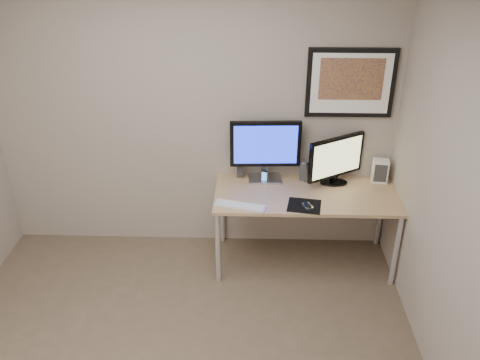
{
  "coord_description": "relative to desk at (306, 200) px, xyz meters",
  "views": [
    {
      "loc": [
        0.54,
        -2.53,
        2.91
      ],
      "look_at": [
        0.43,
        1.1,
        0.98
      ],
      "focal_mm": 38.0,
      "sensor_mm": 36.0,
      "label": 1
    }
  ],
  "objects": [
    {
      "name": "fan_unit",
      "position": [
        0.68,
        0.24,
        0.17
      ],
      "size": [
        0.15,
        0.12,
        0.21
      ],
      "primitive_type": "cube",
      "rotation": [
        0.0,
        0.0,
        -0.12
      ],
      "color": "white",
      "rests_on": "desk"
    },
    {
      "name": "room",
      "position": [
        -1.0,
        -0.9,
        0.98
      ],
      "size": [
        3.6,
        3.6,
        3.6
      ],
      "color": "white",
      "rests_on": "ground"
    },
    {
      "name": "framed_art",
      "position": [
        0.35,
        0.33,
        0.96
      ],
      "size": [
        0.75,
        0.04,
        0.6
      ],
      "color": "black",
      "rests_on": "room"
    },
    {
      "name": "speaker_left",
      "position": [
        -0.6,
        0.29,
        0.15
      ],
      "size": [
        0.08,
        0.08,
        0.17
      ],
      "primitive_type": "cylinder",
      "rotation": [
        0.0,
        0.0,
        0.17
      ],
      "color": "#ADADB2",
      "rests_on": "desk"
    },
    {
      "name": "desk",
      "position": [
        0.0,
        0.0,
        0.0
      ],
      "size": [
        1.6,
        0.7,
        0.73
      ],
      "color": "#9C6E4B",
      "rests_on": "floor"
    },
    {
      "name": "speaker_right",
      "position": [
        -0.0,
        0.24,
        0.17
      ],
      "size": [
        0.1,
        0.1,
        0.2
      ],
      "primitive_type": "cylinder",
      "rotation": [
        0.0,
        0.0,
        -0.38
      ],
      "color": "#ADADB2",
      "rests_on": "desk"
    },
    {
      "name": "mousepad",
      "position": [
        -0.04,
        -0.22,
        0.07
      ],
      "size": [
        0.31,
        0.28,
        0.0
      ],
      "primitive_type": "cube",
      "rotation": [
        0.0,
        0.0,
        -0.16
      ],
      "color": "black",
      "rests_on": "desk"
    },
    {
      "name": "monitor_tv",
      "position": [
        0.26,
        0.19,
        0.31
      ],
      "size": [
        0.51,
        0.33,
        0.45
      ],
      "rotation": [
        0.0,
        0.0,
        0.55
      ],
      "color": "black",
      "rests_on": "desk"
    },
    {
      "name": "keyboard",
      "position": [
        -0.57,
        -0.24,
        0.07
      ],
      "size": [
        0.45,
        0.23,
        0.02
      ],
      "primitive_type": "cube",
      "rotation": [
        0.0,
        0.0,
        -0.26
      ],
      "color": "silver",
      "rests_on": "desk"
    },
    {
      "name": "phone_dock",
      "position": [
        -0.37,
        0.17,
        0.13
      ],
      "size": [
        0.07,
        0.07,
        0.13
      ],
      "primitive_type": "cube",
      "rotation": [
        0.0,
        0.0,
        -0.29
      ],
      "color": "black",
      "rests_on": "desk"
    },
    {
      "name": "mouse",
      "position": [
        -0.01,
        -0.25,
        0.09
      ],
      "size": [
        0.09,
        0.12,
        0.04
      ],
      "primitive_type": "ellipsoid",
      "rotation": [
        0.0,
        0.0,
        0.33
      ],
      "color": "black",
      "rests_on": "mousepad"
    },
    {
      "name": "monitor_large",
      "position": [
        -0.36,
        0.24,
        0.38
      ],
      "size": [
        0.63,
        0.22,
        0.57
      ],
      "rotation": [
        0.0,
        0.0,
        0.05
      ],
      "color": "#ADADB2",
      "rests_on": "desk"
    }
  ]
}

